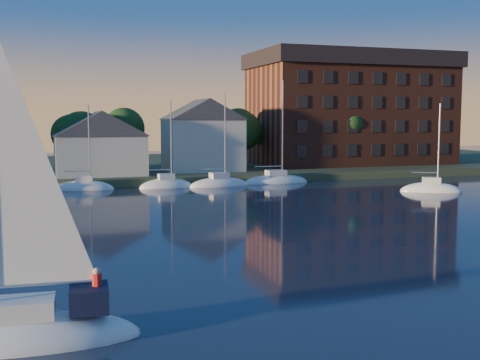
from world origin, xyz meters
name	(u,v)px	position (x,y,z in m)	size (l,w,h in m)	color
ground	(388,316)	(0.00, 0.00, 0.00)	(260.00, 260.00, 0.00)	black
shoreline_land	(128,170)	(0.00, 75.00, 0.00)	(160.00, 50.00, 2.00)	#334025
wooden_dock	(155,185)	(0.00, 52.00, 0.00)	(120.00, 3.00, 1.00)	brown
clubhouse_centre	(100,142)	(-6.00, 57.00, 5.13)	(11.55, 8.40, 8.08)	beige
clubhouse_east	(202,134)	(8.00, 59.00, 6.00)	(10.50, 8.40, 9.80)	beige
condo_block	(350,108)	(34.00, 64.95, 9.79)	(31.00, 17.00, 17.40)	brown
tree_line	(153,125)	(2.00, 63.00, 7.18)	(93.40, 5.40, 8.90)	#3B2A1B
moored_fleet	(53,191)	(-12.00, 49.00, 0.10)	(63.50, 2.40, 12.05)	white
hero_sailboat	(25,328)	(-14.09, 1.62, 0.57)	(8.78, 3.40, 13.52)	white
drifting_sailboat_right	(431,191)	(27.94, 35.30, 0.10)	(7.01, 5.24, 10.87)	white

